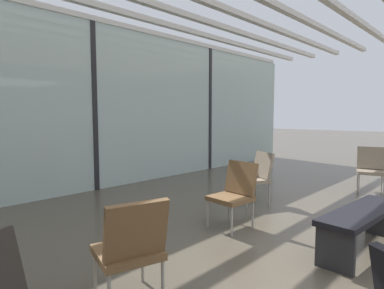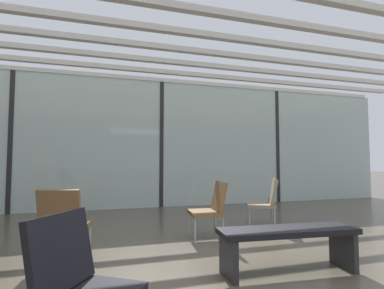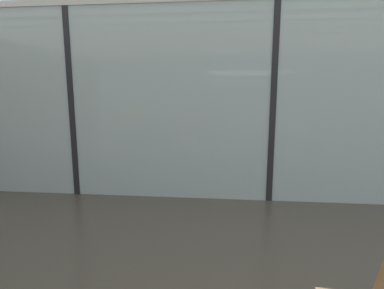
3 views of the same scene
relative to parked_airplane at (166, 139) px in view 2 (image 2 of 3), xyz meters
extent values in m
cube|color=#A3B7B2|center=(-1.11, -5.05, -0.52)|extent=(14.00, 0.08, 3.31)
cube|color=black|center=(-4.61, -5.05, -0.52)|extent=(0.10, 0.12, 3.31)
cube|color=black|center=(-1.11, -5.05, -0.52)|extent=(0.10, 0.12, 3.31)
cube|color=black|center=(2.39, -5.05, -0.52)|extent=(0.10, 0.12, 3.31)
cube|color=beige|center=(-1.11, -8.72, 1.19)|extent=(13.72, 0.12, 0.10)
cube|color=beige|center=(-1.11, -7.98, 1.19)|extent=(13.72, 0.12, 0.10)
cube|color=beige|center=(-1.11, -7.25, 1.19)|extent=(13.72, 0.12, 0.10)
cube|color=beige|center=(-1.11, -6.52, 1.19)|extent=(13.72, 0.12, 0.10)
cube|color=beige|center=(-1.11, -5.78, 1.19)|extent=(13.72, 0.12, 0.10)
cube|color=beige|center=(-1.11, -5.05, 1.19)|extent=(13.72, 0.12, 0.10)
ellipsoid|color=#B2BCD6|center=(0.32, 0.00, 0.00)|extent=(13.07, 4.34, 4.34)
sphere|color=gray|center=(-5.70, 0.00, 0.00)|extent=(2.39, 2.39, 2.39)
sphere|color=black|center=(-3.28, -2.00, 0.33)|extent=(0.28, 0.28, 0.28)
sphere|color=black|center=(-2.38, -2.00, 0.33)|extent=(0.28, 0.28, 0.28)
sphere|color=black|center=(-1.48, -2.00, 0.33)|extent=(0.28, 0.28, 0.28)
sphere|color=black|center=(-0.58, -2.00, 0.33)|extent=(0.28, 0.28, 0.28)
sphere|color=black|center=(0.32, -2.00, 0.33)|extent=(0.28, 0.28, 0.28)
cube|color=black|center=(-2.72, -10.64, -1.52)|extent=(0.37, 0.48, 0.44)
cube|color=brown|center=(-1.02, -8.35, -1.77)|extent=(0.52, 0.52, 0.06)
cube|color=brown|center=(-0.80, -8.36, -1.52)|extent=(0.18, 0.49, 0.44)
cylinder|color=gray|center=(-1.21, -8.12, -1.98)|extent=(0.03, 0.03, 0.37)
cylinder|color=gray|center=(-1.24, -8.54, -1.98)|extent=(0.03, 0.03, 0.37)
cylinder|color=gray|center=(-0.79, -8.15, -1.98)|extent=(0.03, 0.03, 0.37)
cylinder|color=gray|center=(-0.82, -8.57, -1.98)|extent=(0.03, 0.03, 0.37)
cube|color=#7F705B|center=(0.19, -7.89, -1.77)|extent=(0.64, 0.64, 0.06)
cube|color=#7F705B|center=(0.39, -7.98, -1.52)|extent=(0.34, 0.49, 0.44)
cylinder|color=gray|center=(0.10, -7.61, -1.98)|extent=(0.03, 0.03, 0.37)
cylinder|color=gray|center=(-0.09, -7.98, -1.98)|extent=(0.03, 0.03, 0.37)
cylinder|color=gray|center=(0.48, -7.79, -1.98)|extent=(0.03, 0.03, 0.37)
cylinder|color=gray|center=(0.29, -8.17, -1.98)|extent=(0.03, 0.03, 0.37)
cube|color=brown|center=(-2.92, -8.75, -1.77)|extent=(0.59, 0.59, 0.06)
cube|color=brown|center=(-2.98, -8.95, -1.52)|extent=(0.50, 0.26, 0.44)
cylinder|color=gray|center=(-2.66, -8.60, -1.98)|extent=(0.03, 0.03, 0.37)
cylinder|color=gray|center=(-3.07, -8.49, -1.98)|extent=(0.03, 0.03, 0.37)
cylinder|color=gray|center=(-2.78, -9.01, -1.98)|extent=(0.03, 0.03, 0.37)
cylinder|color=gray|center=(-3.18, -8.89, -1.98)|extent=(0.03, 0.03, 0.37)
cube|color=black|center=(-0.60, -9.83, -1.73)|extent=(1.53, 0.51, 0.06)
cube|color=#262628|center=(-1.27, -9.78, -1.96)|extent=(0.06, 0.36, 0.41)
cube|color=#262628|center=(0.07, -9.88, -1.96)|extent=(0.06, 0.36, 0.41)
camera|label=1|loc=(-4.33, -10.81, -0.68)|focal=29.66mm
camera|label=2|loc=(-2.46, -12.51, -0.99)|focal=26.69mm
camera|label=3|loc=(-1.95, -10.18, -0.32)|focal=27.94mm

